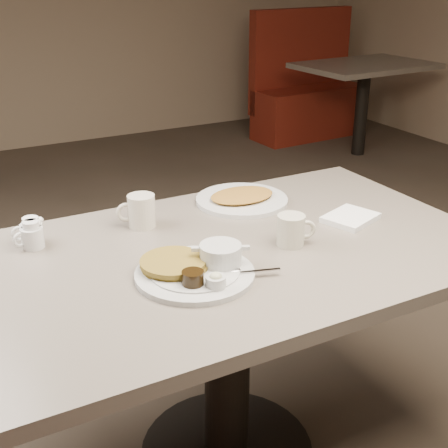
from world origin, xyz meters
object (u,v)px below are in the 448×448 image
main_plate (197,267)px  creamer_right (31,232)px  diner_table (227,302)px  coffee_mug_far (141,211)px  creamer_left (32,236)px  booth_back_right (312,92)px  hash_plate (242,198)px  coffee_mug_near (292,230)px

main_plate → creamer_right: (-0.33, 0.39, 0.01)m
diner_table → main_plate: 0.26m
coffee_mug_far → main_plate: bearing=-88.1°
diner_table → creamer_left: creamer_left is taller
creamer_right → booth_back_right: booth_back_right is taller
hash_plate → booth_back_right: booth_back_right is taller
diner_table → hash_plate: bearing=53.9°
main_plate → coffee_mug_far: bearing=91.9°
coffee_mug_far → booth_back_right: booth_back_right is taller
diner_table → coffee_mug_near: size_ratio=12.33×
main_plate → coffee_mug_far: 0.36m
hash_plate → creamer_left: bearing=-177.8°
diner_table → main_plate: size_ratio=3.66×
diner_table → creamer_right: (-0.47, 0.30, 0.21)m
coffee_mug_far → creamer_right: 0.32m
diner_table → coffee_mug_far: 0.38m
coffee_mug_far → creamer_left: bearing=179.4°
creamer_left → hash_plate: bearing=2.2°
creamer_right → diner_table: bearing=-32.3°
main_plate → coffee_mug_far: size_ratio=3.22×
coffee_mug_near → booth_back_right: size_ratio=0.09×
diner_table → coffee_mug_far: coffee_mug_far is taller
creamer_left → hash_plate: (0.70, 0.03, -0.02)m
creamer_left → coffee_mug_far: bearing=-0.6°
coffee_mug_near → booth_back_right: booth_back_right is taller
coffee_mug_far → creamer_left: size_ratio=1.37×
main_plate → booth_back_right: booth_back_right is taller
coffee_mug_near → diner_table: bearing=161.5°
main_plate → coffee_mug_near: 0.32m
creamer_right → coffee_mug_far: bearing=-5.6°
hash_plate → booth_back_right: 3.69m
coffee_mug_near → booth_back_right: bearing=52.9°
coffee_mug_near → creamer_left: bearing=153.2°
booth_back_right → creamer_left: bearing=-137.0°
coffee_mug_near → creamer_right: (-0.65, 0.36, -0.01)m
diner_table → coffee_mug_near: (0.18, -0.06, 0.22)m
creamer_right → booth_back_right: (3.05, 2.82, -0.38)m
coffee_mug_near → creamer_right: coffee_mug_near is taller
main_plate → creamer_right: size_ratio=4.27×
diner_table → booth_back_right: bearing=50.4°
coffee_mug_near → hash_plate: (0.04, 0.36, -0.03)m
diner_table → creamer_left: (-0.48, 0.27, 0.21)m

